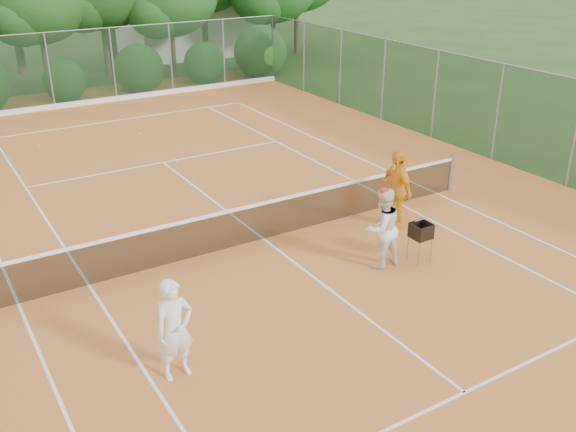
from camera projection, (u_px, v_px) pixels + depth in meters
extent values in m
plane|color=#274518|center=(264.00, 240.00, 15.07)|extent=(120.00, 120.00, 0.00)
cube|color=#C56F2D|center=(264.00, 240.00, 15.06)|extent=(18.00, 36.00, 0.02)
cube|color=beige|center=(195.00, 26.00, 37.42)|extent=(8.00, 5.00, 3.00)
cylinder|color=gray|center=(451.00, 172.00, 17.67)|extent=(0.10, 0.10, 1.10)
cube|color=black|center=(264.00, 222.00, 14.87)|extent=(11.87, 0.03, 0.86)
cube|color=white|center=(263.00, 203.00, 14.68)|extent=(11.87, 0.04, 0.07)
imported|color=white|center=(175.00, 329.00, 10.14)|extent=(0.66, 0.46, 1.75)
imported|color=white|center=(382.00, 228.00, 13.55)|extent=(0.88, 0.69, 1.78)
ellipsoid|color=red|center=(385.00, 191.00, 13.20)|extent=(0.22, 0.22, 0.14)
imported|color=gold|center=(396.00, 189.00, 15.37)|extent=(0.59, 1.18, 1.94)
cylinder|color=gray|center=(419.00, 254.00, 13.75)|extent=(0.02, 0.02, 0.57)
cylinder|color=gray|center=(420.00, 244.00, 14.19)|extent=(0.02, 0.02, 0.57)
cube|color=black|center=(421.00, 231.00, 13.78)|extent=(0.40, 0.40, 0.33)
sphere|color=yellow|center=(38.00, 146.00, 21.45)|extent=(0.07, 0.07, 0.07)
sphere|color=#B7C82E|center=(53.00, 133.00, 22.82)|extent=(0.07, 0.07, 0.07)
sphere|color=yellow|center=(140.00, 134.00, 22.74)|extent=(0.07, 0.07, 0.07)
cube|color=white|center=(110.00, 121.00, 24.31)|extent=(11.03, 0.06, 0.01)
cube|color=white|center=(18.00, 305.00, 12.44)|extent=(0.06, 23.77, 0.01)
cube|color=white|center=(437.00, 193.00, 17.68)|extent=(0.06, 23.77, 0.01)
cube|color=white|center=(89.00, 286.00, 13.10)|extent=(0.06, 23.77, 0.01)
cube|color=white|center=(399.00, 204.00, 17.02)|extent=(0.06, 23.77, 0.01)
cube|color=white|center=(163.00, 162.00, 20.04)|extent=(8.23, 0.06, 0.01)
cube|color=white|center=(465.00, 392.00, 10.08)|extent=(8.23, 0.06, 0.01)
cube|color=white|center=(264.00, 239.00, 15.06)|extent=(0.06, 12.80, 0.01)
cube|color=#19381E|center=(82.00, 68.00, 26.12)|extent=(18.00, 0.02, 3.00)
cylinder|color=gray|center=(273.00, 48.00, 30.41)|extent=(0.07, 0.07, 3.00)
cube|color=#19381E|center=(575.00, 135.00, 17.57)|extent=(0.02, 33.00, 3.00)
cylinder|color=gray|center=(273.00, 48.00, 30.41)|extent=(0.07, 0.07, 3.00)
cylinder|color=brown|center=(44.00, 47.00, 29.29)|extent=(0.24, 0.24, 3.50)
cylinder|color=brown|center=(104.00, 34.00, 30.98)|extent=(0.28, 0.28, 4.10)
cylinder|color=brown|center=(173.00, 40.00, 31.62)|extent=(0.23, 0.23, 3.40)
cylinder|color=brown|center=(204.00, 17.00, 34.90)|extent=(0.32, 0.32, 4.65)
cylinder|color=brown|center=(273.00, 26.00, 34.72)|extent=(0.26, 0.26, 3.80)
cylinder|color=brown|center=(297.00, 16.00, 37.06)|extent=(0.29, 0.29, 4.25)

